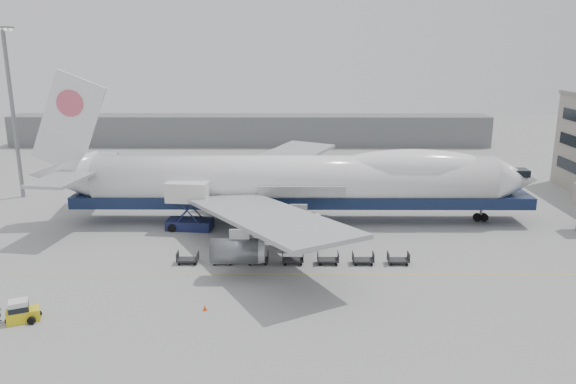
{
  "coord_description": "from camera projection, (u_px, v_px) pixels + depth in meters",
  "views": [
    {
      "loc": [
        -0.34,
        -59.76,
        23.05
      ],
      "look_at": [
        -0.74,
        6.0,
        5.6
      ],
      "focal_mm": 35.0,
      "sensor_mm": 36.0,
      "label": 1
    }
  ],
  "objects": [
    {
      "name": "airliner",
      "position": [
        299.0,
        180.0,
        73.82
      ],
      "size": [
        67.0,
        55.3,
        19.98
      ],
      "color": "white",
      "rests_on": "ground"
    },
    {
      "name": "dolly_3",
      "position": [
        293.0,
        259.0,
        60.49
      ],
      "size": [
        2.3,
        1.35,
        1.3
      ],
      "color": "#2D2D30",
      "rests_on": "ground"
    },
    {
      "name": "baggage_tug",
      "position": [
        21.0,
        312.0,
        47.89
      ],
      "size": [
        2.98,
        2.36,
        1.93
      ],
      "rotation": [
        0.0,
        0.0,
        0.42
      ],
      "color": "yellow",
      "rests_on": "ground"
    },
    {
      "name": "hangar",
      "position": [
        250.0,
        130.0,
        130.48
      ],
      "size": [
        110.0,
        8.0,
        7.0
      ],
      "primitive_type": "cube",
      "color": "slate",
      "rests_on": "ground"
    },
    {
      "name": "dolly_4",
      "position": [
        328.0,
        259.0,
        60.46
      ],
      "size": [
        2.3,
        1.35,
        1.3
      ],
      "color": "#2D2D30",
      "rests_on": "ground"
    },
    {
      "name": "dolly_5",
      "position": [
        363.0,
        259.0,
        60.44
      ],
      "size": [
        2.3,
        1.35,
        1.3
      ],
      "color": "#2D2D30",
      "rests_on": "ground"
    },
    {
      "name": "traffic_cone",
      "position": [
        205.0,
        308.0,
        49.97
      ],
      "size": [
        0.36,
        0.36,
        0.54
      ],
      "rotation": [
        0.0,
        0.0,
        -0.29
      ],
      "color": "#D93D0B",
      "rests_on": "ground"
    },
    {
      "name": "dolly_6",
      "position": [
        398.0,
        259.0,
        60.42
      ],
      "size": [
        2.3,
        1.35,
        1.3
      ],
      "color": "#2D2D30",
      "rests_on": "ground"
    },
    {
      "name": "apron_line",
      "position": [
        294.0,
        274.0,
        57.86
      ],
      "size": [
        60.0,
        0.15,
        0.01
      ],
      "primitive_type": "cube",
      "color": "gold",
      "rests_on": "ground"
    },
    {
      "name": "floodlight_mast",
      "position": [
        12.0,
        104.0,
        83.45
      ],
      "size": [
        2.4,
        2.4,
        25.43
      ],
      "color": "slate",
      "rests_on": "ground"
    },
    {
      "name": "dolly_0",
      "position": [
        188.0,
        259.0,
        60.56
      ],
      "size": [
        2.3,
        1.35,
        1.3
      ],
      "color": "#2D2D30",
      "rests_on": "ground"
    },
    {
      "name": "dolly_2",
      "position": [
        258.0,
        259.0,
        60.51
      ],
      "size": [
        2.3,
        1.35,
        1.3
      ],
      "color": "#2D2D30",
      "rests_on": "ground"
    },
    {
      "name": "dolly_1",
      "position": [
        223.0,
        259.0,
        60.53
      ],
      "size": [
        2.3,
        1.35,
        1.3
      ],
      "color": "#2D2D30",
      "rests_on": "ground"
    },
    {
      "name": "catering_truck",
      "position": [
        189.0,
        203.0,
        71.09
      ],
      "size": [
        5.97,
        4.42,
        6.26
      ],
      "rotation": [
        0.0,
        0.0,
        -0.11
      ],
      "color": "#171E46",
      "rests_on": "ground"
    },
    {
      "name": "ground",
      "position": [
        294.0,
        253.0,
        63.66
      ],
      "size": [
        260.0,
        260.0,
        0.0
      ],
      "primitive_type": "plane",
      "color": "gray",
      "rests_on": "ground"
    }
  ]
}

